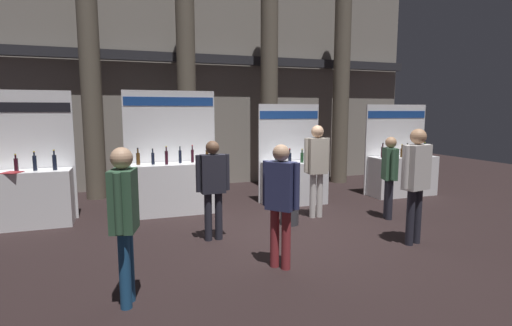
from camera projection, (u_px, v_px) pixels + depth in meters
name	position (u px, v px, depth m)	size (l,w,h in m)	color
ground_plane	(291.00, 233.00, 6.77)	(24.00, 24.00, 0.00)	black
hall_colonnade	(222.00, 73.00, 10.89)	(11.90, 1.35, 6.42)	gray
exhibitor_booth_0	(19.00, 193.00, 7.07)	(1.89, 0.72, 2.50)	white
exhibitor_booth_1	(173.00, 183.00, 8.04)	(1.90, 0.66, 2.54)	white
exhibitor_booth_2	(294.00, 179.00, 8.88)	(1.50, 0.66, 2.27)	white
exhibitor_booth_3	(401.00, 172.00, 9.77)	(1.78, 0.66, 2.28)	white
trash_bin	(290.00, 207.00, 7.24)	(0.34, 0.34, 0.67)	#38383D
visitor_0	(317.00, 162.00, 7.63)	(0.54, 0.26, 1.84)	silver
visitor_1	(213.00, 182.00, 6.28)	(0.56, 0.22, 1.64)	#23232D
visitor_2	(390.00, 171.00, 7.56)	(0.33, 0.46, 1.62)	#23232D
visitor_4	(281.00, 196.00, 5.14)	(0.41, 0.43, 1.68)	maroon
visitor_5	(416.00, 175.00, 6.07)	(0.58, 0.33, 1.84)	#23232D
visitor_6	(124.00, 212.00, 4.13)	(0.32, 0.52, 1.74)	navy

